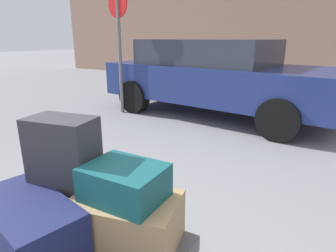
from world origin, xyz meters
name	(u,v)px	position (x,y,z in m)	size (l,w,h in m)	color
luggage_cart	(69,245)	(0.00, 0.00, 0.27)	(1.36, 0.75, 0.34)	#4C4C51
suitcase_tan_front_left	(126,220)	(0.34, 0.13, 0.48)	(0.58, 0.38, 0.28)	#9E7F56
suitcase_charcoal_stacked_top	(66,173)	(-0.08, 0.10, 0.68)	(0.39, 0.23, 0.68)	#2D2D33
duffel_bag_navy_center	(29,226)	(-0.07, -0.18, 0.49)	(0.67, 0.34, 0.30)	#191E47
duffel_bag_teal_topmost_pile	(125,182)	(0.34, 0.13, 0.71)	(0.41, 0.32, 0.19)	#144C51
parked_car	(216,75)	(-0.72, 4.35, 0.76)	(4.50, 2.35, 1.42)	navy
no_parking_sign	(119,39)	(-2.40, 3.58, 1.42)	(0.50, 0.11, 2.30)	slate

